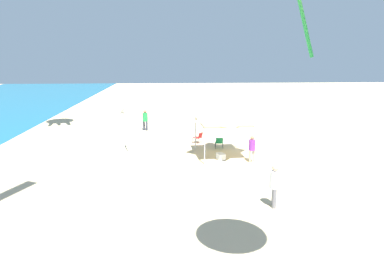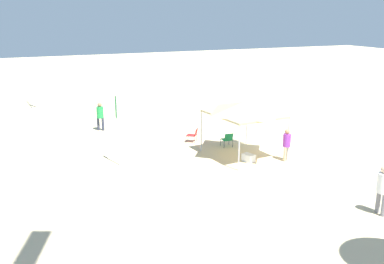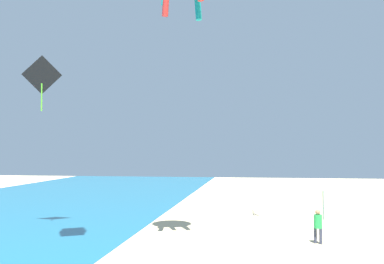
{
  "view_description": "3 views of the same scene",
  "coord_description": "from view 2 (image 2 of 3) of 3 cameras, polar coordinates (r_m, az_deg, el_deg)",
  "views": [
    {
      "loc": [
        -23.33,
        6.79,
        6.5
      ],
      "look_at": [
        -0.6,
        5.46,
        1.55
      ],
      "focal_mm": 33.33,
      "sensor_mm": 36.0,
      "label": 1
    },
    {
      "loc": [
        -20.18,
        15.09,
        7.32
      ],
      "look_at": [
        0.43,
        5.84,
        1.25
      ],
      "focal_mm": 41.86,
      "sensor_mm": 36.0,
      "label": 2
    },
    {
      "loc": [
        -17.02,
        12.34,
        5.07
      ],
      "look_at": [
        -1.62,
        14.55,
        5.64
      ],
      "focal_mm": 41.58,
      "sensor_mm": 36.0,
      "label": 3
    }
  ],
  "objects": [
    {
      "name": "person_watching_sky",
      "position": [
        23.05,
        11.98,
        -1.3
      ],
      "size": [
        0.39,
        0.4,
        1.64
      ],
      "rotation": [
        0.0,
        0.0,
        5.24
      ],
      "color": "#C6B28C",
      "rests_on": "ground"
    },
    {
      "name": "ground",
      "position": [
        26.26,
        12.09,
        -1.6
      ],
      "size": [
        120.0,
        120.0,
        0.1
      ],
      "primitive_type": "cube",
      "color": "beige"
    },
    {
      "name": "folding_chair_right_of_tent",
      "position": [
        25.05,
        4.54,
        -0.86
      ],
      "size": [
        0.67,
        0.59,
        0.82
      ],
      "rotation": [
        0.0,
        0.0,
        1.49
      ],
      "color": "black",
      "rests_on": "ground"
    },
    {
      "name": "cooler_box",
      "position": [
        22.78,
        7.22,
        -3.29
      ],
      "size": [
        0.72,
        0.58,
        0.4
      ],
      "color": "white",
      "rests_on": "ground"
    },
    {
      "name": "person_far_stroller",
      "position": [
        28.95,
        -11.63,
        2.24
      ],
      "size": [
        0.43,
        0.43,
        1.8
      ],
      "rotation": [
        0.0,
        0.0,
        0.91
      ],
      "color": "#33384C",
      "rests_on": "ground"
    },
    {
      "name": "canopy_tent",
      "position": [
        23.08,
        6.65,
        3.0
      ],
      "size": [
        3.85,
        3.39,
        2.89
      ],
      "rotation": [
        0.0,
        0.0,
        0.09
      ],
      "color": "#B7B7BC",
      "rests_on": "ground"
    },
    {
      "name": "folding_chair_left_of_tent",
      "position": [
        25.92,
        0.17,
        -0.27
      ],
      "size": [
        0.79,
        0.81,
        0.82
      ],
      "rotation": [
        0.0,
        0.0,
        2.5
      ],
      "color": "black",
      "rests_on": "ground"
    },
    {
      "name": "banner_flag",
      "position": [
        21.95,
        -9.48,
        1.15
      ],
      "size": [
        0.36,
        0.06,
        3.53
      ],
      "color": "silver",
      "rests_on": "ground"
    },
    {
      "name": "person_beachcomber",
      "position": [
        18.01,
        23.15,
        -6.36
      ],
      "size": [
        0.5,
        0.45,
        1.91
      ],
      "rotation": [
        0.0,
        0.0,
        2.95
      ],
      "color": "slate",
      "rests_on": "ground"
    }
  ]
}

